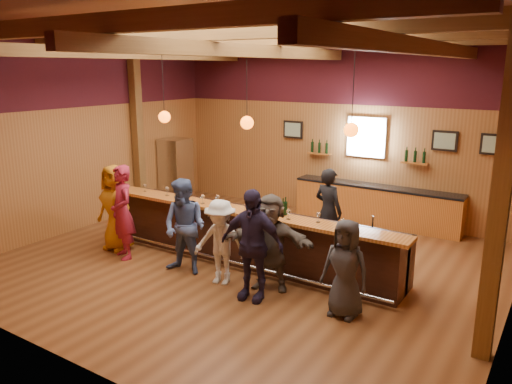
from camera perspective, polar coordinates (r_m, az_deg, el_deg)
room at (r=9.07m, az=-0.85°, el=11.18°), size 9.04×9.00×4.52m
bar_counter at (r=9.65m, az=-0.40°, el=-4.97°), size 6.30×1.07×1.11m
back_bar_cabinet at (r=12.26m, az=13.50°, el=-1.45°), size 4.00×0.52×0.95m
window at (r=12.29m, az=12.51°, el=6.15°), size 0.95×0.09×0.95m
framed_pictures at (r=12.01m, az=16.40°, el=5.97°), size 5.35×0.05×0.45m
wine_shelves at (r=12.29m, az=12.30°, el=4.13°), size 3.00×0.18×0.30m
pendant_lights at (r=9.06m, az=-1.04°, el=7.97°), size 4.24×0.24×1.37m
stainless_fridge at (r=13.87m, az=-9.13°, el=2.35°), size 0.70×0.70×1.80m
customer_orange at (r=10.56m, az=-15.75°, el=-1.73°), size 0.88×0.58×1.78m
customer_redvest at (r=10.06m, az=-15.02°, el=-2.25°), size 0.80×0.68×1.86m
customer_denim at (r=9.10m, az=-8.14°, el=-3.96°), size 0.92×0.75×1.75m
customer_white at (r=8.62m, az=-4.08°, el=-5.75°), size 1.06×0.74×1.51m
customer_navy at (r=8.00m, az=-0.49°, el=-6.04°), size 1.13×0.59×1.84m
customer_brown at (r=8.38m, az=1.64°, el=-5.76°), size 1.61×0.88×1.65m
customer_dark at (r=7.63m, az=10.18°, el=-8.60°), size 0.75×0.50×1.51m
bartender at (r=10.13m, az=8.25°, el=-2.13°), size 0.71×0.55×1.74m
ice_bucket at (r=9.00m, az=0.42°, el=-1.64°), size 0.23×0.23×0.25m
bottle_a at (r=8.90m, az=3.39°, el=-1.83°), size 0.07×0.07×0.33m
bottle_b at (r=8.86m, az=3.11°, el=-1.92°), size 0.07×0.07×0.31m
glass_a at (r=10.83m, az=-12.61°, el=0.68°), size 0.07×0.07×0.17m
glass_b at (r=10.38m, az=-10.14°, el=0.34°), size 0.08×0.08×0.19m
glass_c at (r=10.22m, az=-8.85°, el=0.18°), size 0.09×0.09×0.19m
glass_d at (r=9.67m, az=-6.11°, el=-0.59°), size 0.08×0.08×0.18m
glass_e at (r=9.59m, az=-4.42°, el=-0.64°), size 0.08×0.08×0.18m
glass_f at (r=8.63m, az=3.73°, el=-2.32°), size 0.08×0.08×0.18m
glass_g at (r=8.52m, az=7.14°, el=-2.63°), size 0.08×0.08×0.18m
glass_h at (r=8.21m, az=9.81°, el=-3.39°), size 0.08×0.08×0.18m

